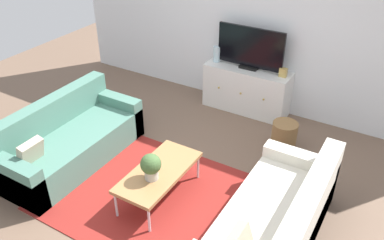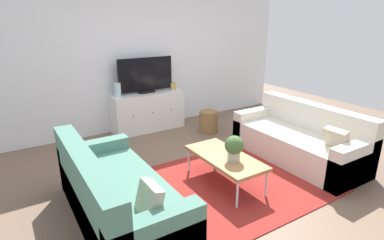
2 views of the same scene
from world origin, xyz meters
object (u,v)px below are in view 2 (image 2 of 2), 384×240
object	(u,v)px
couch_right_side	(301,141)
glass_vase	(118,90)
mantel_clock	(173,86)
potted_plant	(234,147)
tv_console	(148,111)
wicker_basket	(208,122)
coffee_table	(225,158)
flat_screen_tv	(146,75)
couch_left_side	(112,198)

from	to	relation	value
couch_right_side	glass_vase	xyz separation A→B (m)	(-1.94, 2.37, 0.56)
couch_right_side	mantel_clock	world-z (taller)	mantel_clock
potted_plant	tv_console	distance (m)	2.53
couch_right_side	glass_vase	bearing A→B (deg)	129.28
wicker_basket	potted_plant	bearing A→B (deg)	-116.37
tv_console	potted_plant	bearing A→B (deg)	-90.27
glass_vase	couch_right_side	bearing A→B (deg)	-50.72
glass_vase	mantel_clock	distance (m)	1.09
potted_plant	glass_vase	bearing A→B (deg)	101.89
coffee_table	mantel_clock	xyz separation A→B (m)	(0.57, 2.37, 0.42)
tv_console	glass_vase	world-z (taller)	glass_vase
couch_right_side	potted_plant	world-z (taller)	couch_right_side
mantel_clock	coffee_table	bearing A→B (deg)	-103.40
glass_vase	potted_plant	bearing A→B (deg)	-78.11
coffee_table	potted_plant	bearing A→B (deg)	-85.88
flat_screen_tv	glass_vase	distance (m)	0.58
tv_console	couch_left_side	bearing A→B (deg)	-121.76
potted_plant	tv_console	bearing A→B (deg)	89.73
couch_left_side	glass_vase	world-z (taller)	glass_vase
glass_vase	coffee_table	bearing A→B (deg)	-77.64
couch_left_side	coffee_table	xyz separation A→B (m)	(1.45, 0.00, 0.08)
tv_console	glass_vase	xyz separation A→B (m)	(-0.54, 0.00, 0.48)
couch_right_side	mantel_clock	distance (m)	2.57
glass_vase	wicker_basket	xyz separation A→B (m)	(1.42, -0.72, -0.63)
couch_left_side	tv_console	world-z (taller)	couch_left_side
mantel_clock	flat_screen_tv	bearing A→B (deg)	177.89
couch_left_side	tv_console	xyz separation A→B (m)	(1.47, 2.37, 0.08)
couch_left_side	couch_right_side	distance (m)	2.87
coffee_table	glass_vase	distance (m)	2.48
tv_console	glass_vase	bearing A→B (deg)	180.00
potted_plant	tv_console	world-z (taller)	tv_console
wicker_basket	mantel_clock	bearing A→B (deg)	115.31
flat_screen_tv	wicker_basket	bearing A→B (deg)	-39.91
couch_left_side	tv_console	size ratio (longest dim) A/B	1.46
couch_right_side	mantel_clock	bearing A→B (deg)	109.84
couch_left_side	couch_right_side	bearing A→B (deg)	0.00
couch_right_side	coffee_table	bearing A→B (deg)	179.91
couch_left_side	wicker_basket	world-z (taller)	couch_left_side
flat_screen_tv	tv_console	bearing A→B (deg)	-90.00
flat_screen_tv	couch_left_side	bearing A→B (deg)	-121.54
wicker_basket	couch_left_side	bearing A→B (deg)	-144.84
couch_right_side	potted_plant	xyz separation A→B (m)	(-1.41, -0.15, 0.28)
couch_right_side	flat_screen_tv	size ratio (longest dim) A/B	1.88
tv_console	wicker_basket	distance (m)	1.15
potted_plant	wicker_basket	size ratio (longest dim) A/B	0.77
potted_plant	wicker_basket	xyz separation A→B (m)	(0.89, 1.80, -0.36)
couch_left_side	wicker_basket	size ratio (longest dim) A/B	4.81
coffee_table	flat_screen_tv	xyz separation A→B (m)	(0.02, 2.39, 0.67)
mantel_clock	potted_plant	bearing A→B (deg)	-102.40
potted_plant	tv_console	size ratio (longest dim) A/B	0.23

